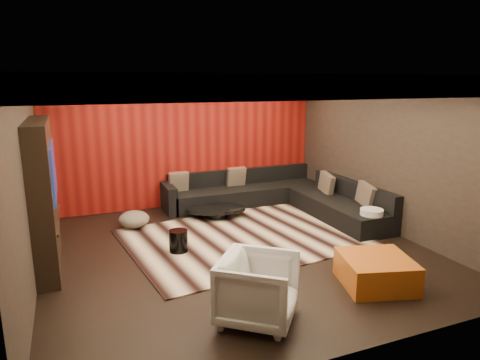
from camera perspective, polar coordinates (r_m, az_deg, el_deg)
name	(u,v)px	position (r m, az deg, el deg)	size (l,w,h in m)	color
floor	(237,251)	(7.19, -0.41, -9.47)	(6.00, 6.00, 0.02)	black
ceiling	(237,77)	(6.65, -0.45, 13.62)	(6.00, 6.00, 0.02)	silver
wall_back	(187,143)	(9.60, -7.13, 4.88)	(6.00, 0.02, 2.80)	black
wall_left	(26,185)	(6.34, -26.60, -0.58)	(0.02, 6.00, 2.80)	black
wall_right	(388,156)	(8.36, 19.14, 3.06)	(0.02, 6.00, 2.80)	black
red_feature_wall	(187,144)	(9.56, -7.07, 4.85)	(5.98, 0.05, 2.78)	#6B0C0A
soffit_back	(189,84)	(9.21, -6.84, 12.60)	(6.00, 0.60, 0.22)	silver
soffit_front	(342,87)	(4.26, 13.44, 12.01)	(6.00, 0.60, 0.22)	silver
soffit_left	(42,85)	(6.18, -24.91, 11.38)	(0.60, 4.80, 0.22)	silver
soffit_right	(380,84)	(8.05, 18.13, 12.03)	(0.60, 4.80, 0.22)	silver
cove_back	(193,89)	(8.88, -6.23, 12.03)	(4.80, 0.08, 0.04)	#FFD899
cove_front	(322,95)	(4.54, 10.86, 11.04)	(4.80, 0.08, 0.04)	#FFD899
cove_left	(71,92)	(6.18, -21.64, 10.83)	(0.08, 4.80, 0.04)	#FFD899
cove_right	(363,90)	(7.83, 16.14, 11.49)	(0.08, 4.80, 0.04)	#FFD899
tv_surround	(44,195)	(6.98, -24.72, -1.79)	(0.30, 2.00, 2.20)	black
tv_screen	(53,171)	(6.90, -23.67, 1.13)	(0.04, 1.30, 0.80)	black
tv_shelf	(58,219)	(7.08, -23.12, -4.82)	(0.04, 1.60, 0.04)	black
rug	(243,237)	(7.75, 0.40, -7.62)	(4.00, 3.00, 0.02)	#C6AF91
coffee_table	(216,212)	(8.80, -3.16, -4.33)	(1.21, 1.21, 0.20)	black
drum_stool	(178,241)	(7.12, -8.21, -8.03)	(0.31, 0.31, 0.36)	black
striped_pouf	(134,219)	(8.41, -13.95, -5.11)	(0.58, 0.58, 0.32)	#BFAC94
white_side_table	(371,223)	(8.10, 17.07, -5.46)	(0.41, 0.41, 0.51)	silver
orange_ottoman	(376,271)	(6.27, 17.66, -11.52)	(0.90, 0.90, 0.40)	#9C4C14
armchair	(258,289)	(5.11, 2.44, -14.33)	(0.84, 0.87, 0.79)	silver
sectional_sofa	(279,197)	(9.40, 5.20, -2.33)	(3.65, 3.50, 0.75)	black
throw_pillows	(273,184)	(9.12, 4.49, -0.47)	(3.33, 2.78, 0.50)	tan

